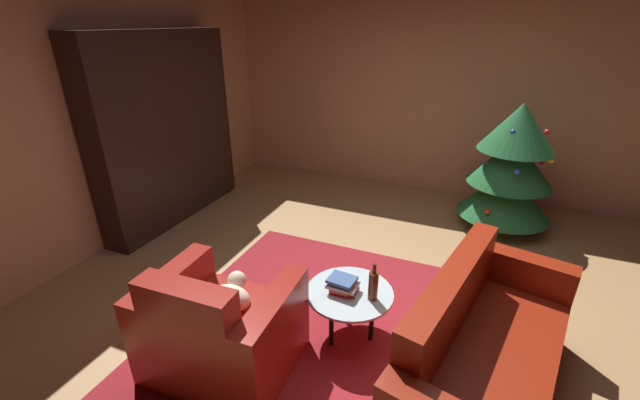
# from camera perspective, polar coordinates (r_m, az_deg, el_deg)

# --- Properties ---
(ground_plane) EXTENTS (7.06, 7.06, 0.00)m
(ground_plane) POSITION_cam_1_polar(r_m,az_deg,el_deg) (3.54, 8.06, -14.86)
(ground_plane) COLOR #AD8251
(wall_back) EXTENTS (6.00, 0.06, 2.57)m
(wall_back) POSITION_cam_1_polar(r_m,az_deg,el_deg) (5.66, 16.86, 13.81)
(wall_back) COLOR tan
(wall_back) RESTS_ON ground
(wall_left) EXTENTS (0.06, 5.79, 2.57)m
(wall_left) POSITION_cam_1_polar(r_m,az_deg,el_deg) (4.58, -29.97, 9.29)
(wall_left) COLOR tan
(wall_left) RESTS_ON ground
(area_rug) EXTENTS (2.72, 2.58, 0.01)m
(area_rug) POSITION_cam_1_polar(r_m,az_deg,el_deg) (3.22, 3.01, -19.33)
(area_rug) COLOR maroon
(area_rug) RESTS_ON ground
(bookshelf_unit) EXTENTS (0.32, 1.96, 2.16)m
(bookshelf_unit) POSITION_cam_1_polar(r_m,az_deg,el_deg) (5.02, -20.18, 9.46)
(bookshelf_unit) COLOR black
(bookshelf_unit) RESTS_ON ground
(armchair_red) EXTENTS (0.98, 0.81, 0.87)m
(armchair_red) POSITION_cam_1_polar(r_m,az_deg,el_deg) (2.90, -14.15, -17.76)
(armchair_red) COLOR maroon
(armchair_red) RESTS_ON ground
(couch_red) EXTENTS (1.07, 1.82, 0.88)m
(couch_red) POSITION_cam_1_polar(r_m,az_deg,el_deg) (2.84, 22.17, -20.43)
(couch_red) COLOR maroon
(couch_red) RESTS_ON ground
(coffee_table) EXTENTS (0.65, 0.65, 0.40)m
(coffee_table) POSITION_cam_1_polar(r_m,az_deg,el_deg) (3.03, 4.29, -13.62)
(coffee_table) COLOR black
(coffee_table) RESTS_ON ground
(book_stack_on_table) EXTENTS (0.22, 0.19, 0.11)m
(book_stack_on_table) POSITION_cam_1_polar(r_m,az_deg,el_deg) (2.97, 3.33, -12.10)
(book_stack_on_table) COLOR red
(book_stack_on_table) RESTS_ON coffee_table
(bottle_on_table) EXTENTS (0.07, 0.07, 0.30)m
(bottle_on_table) POSITION_cam_1_polar(r_m,az_deg,el_deg) (2.89, 7.68, -12.08)
(bottle_on_table) COLOR #552817
(bottle_on_table) RESTS_ON coffee_table
(decorated_tree) EXTENTS (1.01, 1.01, 1.46)m
(decorated_tree) POSITION_cam_1_polar(r_m,az_deg,el_deg) (4.88, 25.86, 4.34)
(decorated_tree) COLOR brown
(decorated_tree) RESTS_ON ground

